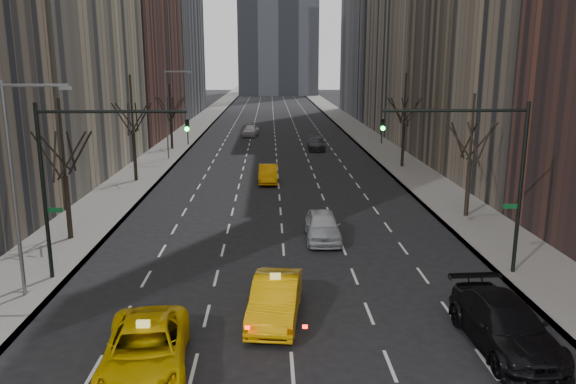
{
  "coord_description": "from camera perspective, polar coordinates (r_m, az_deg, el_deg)",
  "views": [
    {
      "loc": [
        -0.68,
        -12.73,
        9.82
      ],
      "look_at": [
        0.2,
        14.63,
        3.5
      ],
      "focal_mm": 35.0,
      "sensor_mm": 36.0,
      "label": 1
    }
  ],
  "objects": [
    {
      "name": "sidewalk_right",
      "position": [
        84.3,
        7.03,
        6.26
      ],
      "size": [
        4.5,
        320.0,
        0.15
      ],
      "primitive_type": "cube",
      "color": "slate",
      "rests_on": "ground"
    },
    {
      "name": "streetlight_far",
      "position": [
        58.76,
        -11.94,
        8.62
      ],
      "size": [
        2.83,
        0.22,
        9.0
      ],
      "color": "slate",
      "rests_on": "ground"
    },
    {
      "name": "far_suv_grey",
      "position": [
        65.09,
        2.89,
        4.93
      ],
      "size": [
        2.15,
        4.94,
        1.41
      ],
      "primitive_type": "imported",
      "rotation": [
        0.0,
        0.0,
        -0.03
      ],
      "color": "#333338",
      "rests_on": "ground"
    },
    {
      "name": "parked_suv_black",
      "position": [
        21.57,
        21.16,
        -12.46
      ],
      "size": [
        2.68,
        6.07,
        1.73
      ],
      "primitive_type": "imported",
      "rotation": [
        0.0,
        0.0,
        0.04
      ],
      "color": "black",
      "rests_on": "ground"
    },
    {
      "name": "traffic_mast_right",
      "position": [
        26.94,
        19.51,
        3.0
      ],
      "size": [
        6.69,
        0.39,
        8.0
      ],
      "color": "black",
      "rests_on": "ground"
    },
    {
      "name": "traffic_mast_left",
      "position": [
        26.47,
        -20.4,
        2.77
      ],
      "size": [
        6.69,
        0.39,
        8.0
      ],
      "color": "black",
      "rests_on": "ground"
    },
    {
      "name": "tree_rw_c",
      "position": [
        54.54,
        11.68,
        6.64
      ],
      "size": [
        3.36,
        3.5,
        8.74
      ],
      "color": "black",
      "rests_on": "ground"
    },
    {
      "name": "tree_lw_c",
      "position": [
        48.42,
        -15.43,
        5.67
      ],
      "size": [
        3.36,
        3.5,
        8.74
      ],
      "color": "black",
      "rests_on": "ground"
    },
    {
      "name": "tree_rw_b",
      "position": [
        37.47,
        17.98,
        2.99
      ],
      "size": [
        3.36,
        3.5,
        7.82
      ],
      "color": "black",
      "rests_on": "ground"
    },
    {
      "name": "taxi_suv",
      "position": [
        19.3,
        -14.29,
        -15.3
      ],
      "size": [
        3.26,
        6.01,
        1.6
      ],
      "primitive_type": "imported",
      "rotation": [
        0.0,
        0.0,
        0.11
      ],
      "color": "#E6BA04",
      "rests_on": "ground"
    },
    {
      "name": "silver_sedan_ahead",
      "position": [
        31.85,
        3.54,
        -3.45
      ],
      "size": [
        2.01,
        4.82,
        1.63
      ],
      "primitive_type": "imported",
      "rotation": [
        0.0,
        0.0,
        -0.02
      ],
      "color": "#ADB1B6",
      "rests_on": "ground"
    },
    {
      "name": "tree_lw_b",
      "position": [
        33.31,
        -21.69,
        1.52
      ],
      "size": [
        3.36,
        3.5,
        7.82
      ],
      "color": "black",
      "rests_on": "ground"
    },
    {
      "name": "taxi_sedan",
      "position": [
        22.25,
        -1.28,
        -10.81
      ],
      "size": [
        2.35,
        5.24,
        1.67
      ],
      "primitive_type": "imported",
      "rotation": [
        0.0,
        0.0,
        -0.12
      ],
      "color": "#ECA504",
      "rests_on": "ground"
    },
    {
      "name": "far_car_white",
      "position": [
        77.37,
        -3.83,
        6.27
      ],
      "size": [
        2.42,
        4.87,
        1.59
      ],
      "primitive_type": "imported",
      "rotation": [
        0.0,
        0.0,
        -0.12
      ],
      "color": "silver",
      "rests_on": "ground"
    },
    {
      "name": "tree_lw_d",
      "position": [
        66.0,
        -11.82,
        7.28
      ],
      "size": [
        3.36,
        3.5,
        7.36
      ],
      "color": "black",
      "rests_on": "ground"
    },
    {
      "name": "sidewalk_left",
      "position": [
        84.1,
        -9.8,
        6.15
      ],
      "size": [
        4.5,
        320.0,
        0.15
      ],
      "primitive_type": "cube",
      "color": "slate",
      "rests_on": "ground"
    },
    {
      "name": "streetlight_near",
      "position": [
        25.24,
        -25.57,
        2.14
      ],
      "size": [
        2.83,
        0.22,
        9.0
      ],
      "color": "slate",
      "rests_on": "ground"
    },
    {
      "name": "far_taxi",
      "position": [
        47.05,
        -2.02,
        1.86
      ],
      "size": [
        1.58,
        4.49,
        1.48
      ],
      "primitive_type": "imported",
      "rotation": [
        0.0,
        0.0,
        -0.0
      ],
      "color": "#F39905",
      "rests_on": "ground"
    }
  ]
}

